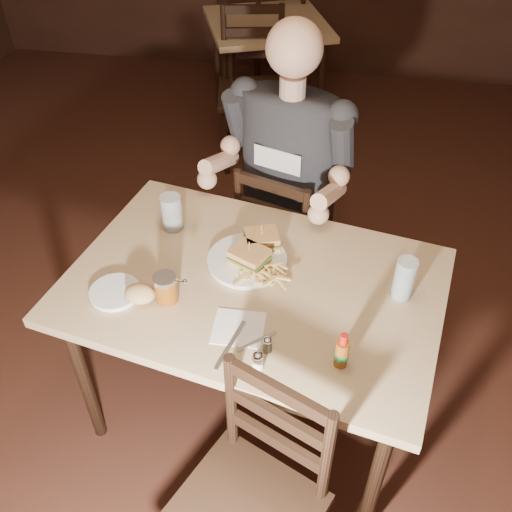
% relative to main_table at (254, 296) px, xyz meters
% --- Properties ---
extents(room_shell, '(7.00, 7.00, 7.00)m').
position_rel_main_table_xyz_m(room_shell, '(-0.02, 0.07, 0.70)').
color(room_shell, black).
rests_on(room_shell, ground).
extents(main_table, '(1.45, 1.10, 0.77)m').
position_rel_main_table_xyz_m(main_table, '(0.00, 0.00, 0.00)').
color(main_table, tan).
rests_on(main_table, ground).
extents(bg_table, '(1.04, 1.04, 0.77)m').
position_rel_main_table_xyz_m(bg_table, '(-0.37, 2.57, -0.02)').
color(bg_table, tan).
rests_on(bg_table, ground).
extents(chair_far, '(0.51, 0.54, 0.86)m').
position_rel_main_table_xyz_m(chair_far, '(0.04, 0.68, -0.27)').
color(chair_far, black).
rests_on(chair_far, ground).
extents(bg_chair_far, '(0.50, 0.53, 0.90)m').
position_rel_main_table_xyz_m(bg_chair_far, '(-0.37, 3.12, -0.25)').
color(bg_chair_far, black).
rests_on(bg_chair_far, ground).
extents(bg_chair_near, '(0.55, 0.58, 0.99)m').
position_rel_main_table_xyz_m(bg_chair_near, '(-0.37, 2.02, -0.20)').
color(bg_chair_near, black).
rests_on(bg_chair_near, ground).
extents(diner, '(0.70, 0.62, 1.02)m').
position_rel_main_table_xyz_m(diner, '(0.02, 0.63, 0.26)').
color(diner, '#28292D').
rests_on(diner, chair_far).
extents(dinner_plate, '(0.33, 0.33, 0.02)m').
position_rel_main_table_xyz_m(dinner_plate, '(-0.04, 0.10, 0.08)').
color(dinner_plate, white).
rests_on(dinner_plate, main_table).
extents(sandwich_left, '(0.16, 0.15, 0.11)m').
position_rel_main_table_xyz_m(sandwich_left, '(-0.03, 0.08, 0.14)').
color(sandwich_left, tan).
rests_on(sandwich_left, dinner_plate).
extents(sandwich_right, '(0.15, 0.13, 0.10)m').
position_rel_main_table_xyz_m(sandwich_right, '(-0.00, 0.18, 0.14)').
color(sandwich_right, tan).
rests_on(sandwich_right, dinner_plate).
extents(fries_pile, '(0.27, 0.21, 0.04)m').
position_rel_main_table_xyz_m(fries_pile, '(0.02, 0.02, 0.11)').
color(fries_pile, '#F4C86D').
rests_on(fries_pile, dinner_plate).
extents(ketchup_dollop, '(0.05, 0.05, 0.01)m').
position_rel_main_table_xyz_m(ketchup_dollop, '(0.01, 0.02, 0.09)').
color(ketchup_dollop, maroon).
rests_on(ketchup_dollop, dinner_plate).
extents(glass_left, '(0.09, 0.09, 0.15)m').
position_rel_main_table_xyz_m(glass_left, '(-0.37, 0.25, 0.15)').
color(glass_left, silver).
rests_on(glass_left, main_table).
extents(glass_right, '(0.08, 0.08, 0.16)m').
position_rel_main_table_xyz_m(glass_right, '(0.51, 0.02, 0.15)').
color(glass_right, silver).
rests_on(glass_right, main_table).
extents(hot_sauce, '(0.05, 0.05, 0.14)m').
position_rel_main_table_xyz_m(hot_sauce, '(0.33, -0.31, 0.14)').
color(hot_sauce, brown).
rests_on(hot_sauce, main_table).
extents(salt_shaker, '(0.04, 0.04, 0.06)m').
position_rel_main_table_xyz_m(salt_shaker, '(0.08, -0.37, 0.10)').
color(salt_shaker, white).
rests_on(salt_shaker, main_table).
extents(pepper_shaker, '(0.04, 0.04, 0.05)m').
position_rel_main_table_xyz_m(pepper_shaker, '(0.10, -0.30, 0.10)').
color(pepper_shaker, '#38332D').
rests_on(pepper_shaker, main_table).
extents(syrup_dispenser, '(0.10, 0.10, 0.11)m').
position_rel_main_table_xyz_m(syrup_dispenser, '(-0.28, -0.13, 0.13)').
color(syrup_dispenser, brown).
rests_on(syrup_dispenser, main_table).
extents(napkin, '(0.17, 0.16, 0.00)m').
position_rel_main_table_xyz_m(napkin, '(-0.01, -0.22, 0.07)').
color(napkin, white).
rests_on(napkin, main_table).
extents(knife, '(0.06, 0.21, 0.01)m').
position_rel_main_table_xyz_m(knife, '(-0.02, -0.30, 0.08)').
color(knife, silver).
rests_on(knife, napkin).
extents(fork, '(0.11, 0.10, 0.00)m').
position_rel_main_table_xyz_m(fork, '(0.06, -0.27, 0.08)').
color(fork, silver).
rests_on(fork, napkin).
extents(side_plate, '(0.20, 0.20, 0.01)m').
position_rel_main_table_xyz_m(side_plate, '(-0.46, -0.14, 0.08)').
color(side_plate, white).
rests_on(side_plate, main_table).
extents(bread_roll, '(0.12, 0.10, 0.06)m').
position_rel_main_table_xyz_m(bread_roll, '(-0.36, -0.17, 0.12)').
color(bread_roll, tan).
rests_on(bread_roll, side_plate).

